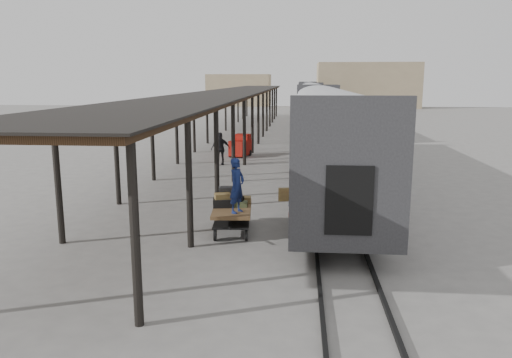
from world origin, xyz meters
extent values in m
plane|color=slate|center=(0.00, 0.00, 0.00)|extent=(160.00, 160.00, 0.00)
cube|color=silver|center=(3.20, 8.00, 2.60)|extent=(3.00, 24.00, 2.90)
cube|color=#28282B|center=(3.20, -3.90, 2.60)|extent=(3.04, 0.22, 3.50)
cube|color=black|center=(1.68, 8.00, 3.50)|extent=(0.04, 22.08, 0.65)
cube|color=black|center=(3.20, 8.00, 0.90)|extent=(2.55, 23.04, 0.50)
cube|color=silver|center=(3.20, 34.00, 2.60)|extent=(3.00, 24.00, 2.90)
cube|color=#28282B|center=(3.20, 22.10, 2.60)|extent=(3.04, 0.22, 3.50)
cube|color=black|center=(1.68, 34.00, 3.50)|extent=(0.04, 22.08, 0.65)
cube|color=black|center=(3.20, 34.00, 0.90)|extent=(2.55, 23.04, 0.50)
cube|color=silver|center=(3.20, 60.00, 2.60)|extent=(3.00, 24.00, 2.90)
cube|color=#28282B|center=(3.20, 48.10, 2.60)|extent=(3.04, 0.22, 3.50)
cube|color=black|center=(1.68, 60.00, 3.50)|extent=(0.04, 22.08, 0.65)
cube|color=black|center=(3.20, 60.00, 0.90)|extent=(2.55, 23.04, 0.50)
cube|color=black|center=(1.95, -0.50, 2.15)|extent=(0.50, 1.70, 2.00)
imported|color=white|center=(1.95, -0.50, 2.01)|extent=(0.72, 0.89, 1.72)
cube|color=olive|center=(1.55, -0.65, 1.40)|extent=(0.57, 0.25, 0.42)
cube|color=#422B19|center=(-3.40, 24.00, 4.00)|extent=(4.60, 64.00, 0.18)
cube|color=black|center=(-3.40, 24.00, 4.12)|extent=(4.90, 64.30, 0.06)
cylinder|color=black|center=(-5.45, 24.00, 2.00)|extent=(0.20, 0.20, 4.00)
cylinder|color=black|center=(-5.45, 55.00, 2.00)|extent=(0.20, 0.20, 4.00)
cylinder|color=black|center=(-1.35, -7.00, 2.00)|extent=(0.20, 0.20, 4.00)
cylinder|color=black|center=(-1.35, 24.00, 2.00)|extent=(0.20, 0.20, 4.00)
cylinder|color=black|center=(-1.35, 55.00, 2.00)|extent=(0.20, 0.20, 4.00)
cube|color=black|center=(2.48, 34.00, 0.06)|extent=(0.10, 150.00, 0.12)
cube|color=black|center=(3.92, 34.00, 0.06)|extent=(0.10, 150.00, 0.12)
cube|color=tan|center=(14.00, 78.00, 4.00)|extent=(18.00, 10.00, 8.00)
cube|color=tan|center=(-10.00, 82.00, 3.00)|extent=(12.00, 8.00, 6.00)
cube|color=brown|center=(-0.28, -0.36, 0.80)|extent=(1.44, 2.49, 0.12)
cube|color=black|center=(-0.28, -0.36, 0.45)|extent=(1.33, 2.38, 0.06)
cylinder|color=black|center=(-0.70, -1.35, 0.20)|extent=(0.11, 0.41, 0.40)
cylinder|color=black|center=(0.29, -1.27, 0.20)|extent=(0.11, 0.41, 0.40)
cylinder|color=black|center=(-0.86, 0.55, 0.20)|extent=(0.11, 0.41, 0.40)
cylinder|color=black|center=(0.14, 0.63, 0.20)|extent=(0.11, 0.41, 0.40)
cube|color=#363639|center=(-0.56, 0.16, 0.98)|extent=(0.74, 0.52, 0.25)
cube|color=olive|center=(0.00, 0.36, 0.96)|extent=(0.54, 0.38, 0.19)
cube|color=black|center=(-0.59, -0.33, 0.99)|extent=(0.74, 0.57, 0.27)
cube|color=#495332|center=(-0.03, -0.28, 0.95)|extent=(0.51, 0.38, 0.18)
cube|color=#43331B|center=(-0.49, 0.17, 1.17)|extent=(0.53, 0.40, 0.18)
cube|color=olive|center=(-0.61, -0.30, 1.20)|extent=(0.61, 0.52, 0.21)
cube|color=#363639|center=(-0.54, 0.08, 1.37)|extent=(0.54, 0.43, 0.17)
cube|color=black|center=(-0.12, -0.20, 1.11)|extent=(0.44, 0.35, 0.14)
cube|color=#9A150E|center=(-2.00, 16.26, 0.61)|extent=(1.42, 1.87, 0.99)
cube|color=#9A150E|center=(-1.87, 16.69, 1.27)|extent=(1.09, 0.90, 0.39)
cylinder|color=black|center=(-2.59, 15.81, 0.20)|extent=(0.24, 0.42, 0.40)
cylinder|color=black|center=(-1.74, 15.56, 0.20)|extent=(0.24, 0.42, 0.40)
cylinder|color=black|center=(-2.25, 16.97, 0.20)|extent=(0.24, 0.42, 0.40)
cylinder|color=black|center=(-1.40, 16.72, 0.20)|extent=(0.24, 0.42, 0.40)
imported|color=navy|center=(-0.03, -1.01, 1.74)|extent=(0.66, 0.76, 1.76)
imported|color=black|center=(-2.76, 12.84, 0.98)|extent=(1.25, 0.87, 1.97)
camera|label=1|loc=(1.93, -16.39, 5.06)|focal=35.00mm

